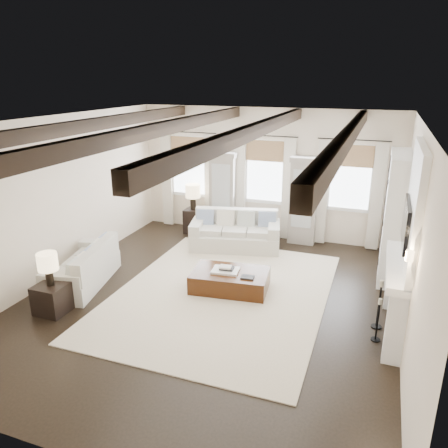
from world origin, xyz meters
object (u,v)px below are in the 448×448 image
(ottoman, at_px, (230,281))
(side_table_back, at_px, (193,221))
(sofa_back, at_px, (235,234))
(sofa_left, at_px, (85,268))
(side_table_front, at_px, (53,298))

(ottoman, height_order, side_table_back, side_table_back)
(sofa_back, xyz_separation_m, sofa_left, (-2.14, -2.84, -0.03))
(side_table_back, bearing_deg, ottoman, -54.24)
(sofa_left, distance_m, side_table_back, 3.57)
(ottoman, relative_size, side_table_front, 2.77)
(ottoman, bearing_deg, side_table_front, -151.34)
(sofa_left, distance_m, ottoman, 2.85)
(sofa_back, bearing_deg, ottoman, -73.94)
(sofa_back, bearing_deg, sofa_left, -127.01)
(sofa_back, xyz_separation_m, side_table_back, (-1.37, 0.64, -0.04))
(sofa_left, distance_m, side_table_front, 1.11)
(sofa_back, distance_m, sofa_left, 3.56)
(sofa_back, relative_size, sofa_left, 1.11)
(side_table_front, distance_m, side_table_back, 4.63)
(sofa_left, xyz_separation_m, side_table_back, (0.77, 3.48, -0.01))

